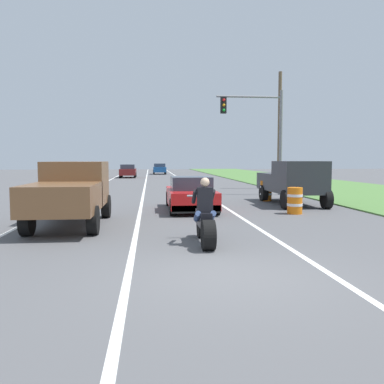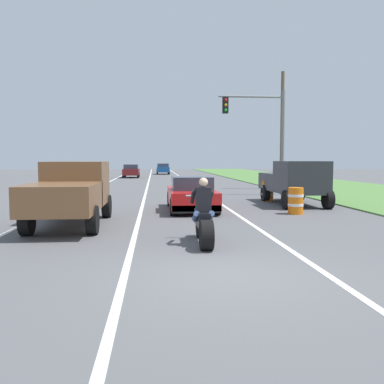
# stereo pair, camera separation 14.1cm
# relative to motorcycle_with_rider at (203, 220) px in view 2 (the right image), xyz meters

# --- Properties ---
(ground_plane) EXTENTS (160.00, 160.00, 0.00)m
(ground_plane) POSITION_rel_motorcycle_with_rider_xyz_m (0.10, -2.62, -0.59)
(ground_plane) COLOR #565659
(lane_stripe_left_solid) EXTENTS (0.14, 120.00, 0.01)m
(lane_stripe_left_solid) POSITION_rel_motorcycle_with_rider_xyz_m (-5.30, 17.38, -0.59)
(lane_stripe_left_solid) COLOR white
(lane_stripe_left_solid) RESTS_ON ground
(lane_stripe_right_solid) EXTENTS (0.14, 120.00, 0.01)m
(lane_stripe_right_solid) POSITION_rel_motorcycle_with_rider_xyz_m (1.90, 17.38, -0.59)
(lane_stripe_right_solid) COLOR white
(lane_stripe_right_solid) RESTS_ON ground
(lane_stripe_centre_dashed) EXTENTS (0.14, 120.00, 0.01)m
(lane_stripe_centre_dashed) POSITION_rel_motorcycle_with_rider_xyz_m (-1.70, 17.38, -0.59)
(lane_stripe_centre_dashed) COLOR white
(lane_stripe_centre_dashed) RESTS_ON ground
(grass_verge_right) EXTENTS (10.00, 120.00, 0.06)m
(grass_verge_right) POSITION_rel_motorcycle_with_rider_xyz_m (12.02, 17.38, -0.56)
(grass_verge_right) COLOR #517F3D
(grass_verge_right) RESTS_ON ground
(motorcycle_with_rider) EXTENTS (0.70, 2.21, 1.62)m
(motorcycle_with_rider) POSITION_rel_motorcycle_with_rider_xyz_m (0.00, 0.00, 0.00)
(motorcycle_with_rider) COLOR black
(motorcycle_with_rider) RESTS_ON ground
(sports_car_red) EXTENTS (1.84, 4.30, 1.37)m
(sports_car_red) POSITION_rel_motorcycle_with_rider_xyz_m (0.33, 6.72, 0.04)
(sports_car_red) COLOR red
(sports_car_red) RESTS_ON ground
(pickup_truck_left_lane_brown) EXTENTS (2.02, 4.80, 1.98)m
(pickup_truck_left_lane_brown) POSITION_rel_motorcycle_with_rider_xyz_m (-3.72, 3.23, 0.51)
(pickup_truck_left_lane_brown) COLOR brown
(pickup_truck_left_lane_brown) RESTS_ON ground
(pickup_truck_right_shoulder_dark_grey) EXTENTS (2.02, 4.80, 1.98)m
(pickup_truck_right_shoulder_dark_grey) POSITION_rel_motorcycle_with_rider_xyz_m (5.14, 8.39, 0.51)
(pickup_truck_right_shoulder_dark_grey) COLOR #2D3035
(pickup_truck_right_shoulder_dark_grey) RESTS_ON ground
(traffic_light_mast_near) EXTENTS (3.85, 0.34, 6.00)m
(traffic_light_mast_near) POSITION_rel_motorcycle_with_rider_xyz_m (5.08, 13.45, 3.35)
(traffic_light_mast_near) COLOR gray
(traffic_light_mast_near) RESTS_ON ground
(utility_pole_roadside) EXTENTS (0.24, 0.24, 8.08)m
(utility_pole_roadside) POSITION_rel_motorcycle_with_rider_xyz_m (7.68, 18.27, 3.45)
(utility_pole_roadside) COLOR brown
(utility_pole_roadside) RESTS_ON ground
(construction_barrel_nearest) EXTENTS (0.58, 0.58, 1.00)m
(construction_barrel_nearest) POSITION_rel_motorcycle_with_rider_xyz_m (4.13, 5.24, -0.09)
(construction_barrel_nearest) COLOR orange
(construction_barrel_nearest) RESTS_ON ground
(construction_barrel_mid) EXTENTS (0.58, 0.58, 1.00)m
(construction_barrel_mid) POSITION_rel_motorcycle_with_rider_xyz_m (4.42, 10.09, -0.09)
(construction_barrel_mid) COLOR orange
(construction_barrel_mid) RESTS_ON ground
(distant_car_far_ahead) EXTENTS (1.80, 4.00, 1.50)m
(distant_car_far_ahead) POSITION_rel_motorcycle_with_rider_xyz_m (-3.78, 37.25, 0.18)
(distant_car_far_ahead) COLOR maroon
(distant_car_far_ahead) RESTS_ON ground
(distant_car_further_ahead) EXTENTS (1.80, 4.00, 1.50)m
(distant_car_further_ahead) POSITION_rel_motorcycle_with_rider_xyz_m (0.04, 47.95, 0.18)
(distant_car_further_ahead) COLOR #194C8C
(distant_car_further_ahead) RESTS_ON ground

